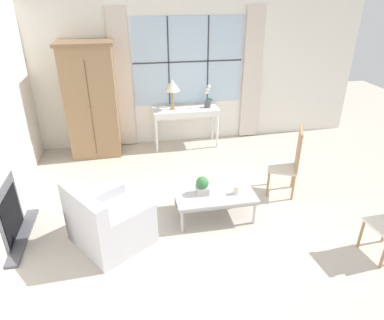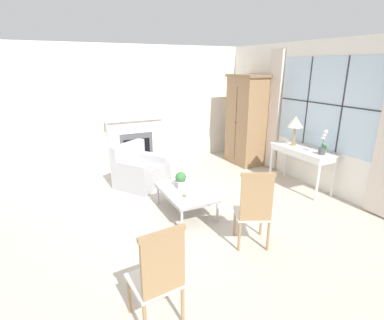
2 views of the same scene
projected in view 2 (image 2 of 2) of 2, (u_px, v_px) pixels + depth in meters
The scene contains 14 objects.
ground_plane at pixel (178, 218), 4.82m from camera, with size 14.00×14.00×0.00m, color #BCB2A3.
wall_back_windowed at pixel (323, 117), 5.66m from camera, with size 7.20×0.14×2.80m.
wall_left at pixel (150, 106), 7.24m from camera, with size 0.06×7.20×2.80m, color white.
fireplace at pixel (135, 138), 7.17m from camera, with size 0.34×1.39×2.08m.
armoire at pixel (246, 120), 7.23m from camera, with size 1.00×0.66×2.14m.
console_table at pixel (302, 153), 5.83m from camera, with size 1.32×0.49×0.80m.
table_lamp at pixel (295, 122), 5.89m from camera, with size 0.31×0.31×0.59m.
potted_orchid at pixel (323, 146), 5.37m from camera, with size 0.16×0.13×0.46m.
armchair_upholstered at pixel (140, 172), 6.03m from camera, with size 1.17×1.19×0.85m.
side_chair_wooden at pixel (254, 207), 3.87m from camera, with size 0.58×0.58×1.10m.
accent_chair_wooden at pixel (159, 274), 2.66m from camera, with size 0.48×0.48×1.06m.
coffee_table at pixel (186, 193), 4.91m from camera, with size 1.12×0.71×0.39m.
potted_plant_small at pixel (181, 180), 5.00m from camera, with size 0.18×0.18×0.26m.
pillar_candle at pixel (188, 195), 4.58m from camera, with size 0.11×0.11×0.14m.
Camera 2 is at (3.96, -1.71, 2.35)m, focal length 28.00 mm.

